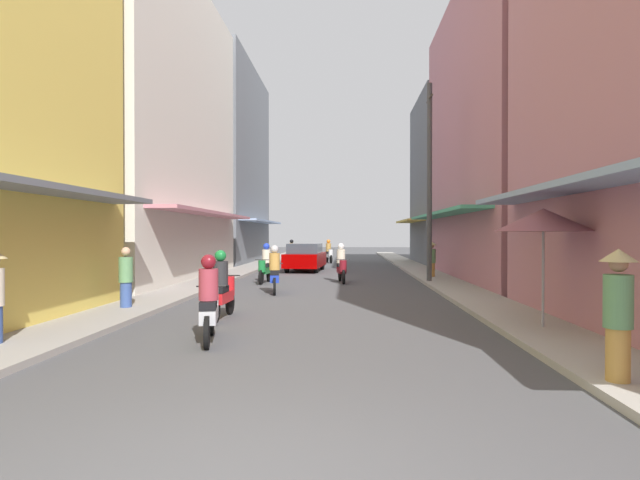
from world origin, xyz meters
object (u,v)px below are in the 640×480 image
(motorbike_blue, at_px, (275,272))
(pedestrian_midway, at_px, (432,258))
(motorbike_green, at_px, (265,265))
(motorbike_orange, at_px, (292,252))
(motorbike_red, at_px, (223,288))
(motorbike_white, at_px, (329,252))
(pedestrian_far, at_px, (126,280))
(pedestrian_foreground, at_px, (618,311))
(parked_car, at_px, (305,257))
(vendor_umbrella, at_px, (543,220))
(motorbike_maroon, at_px, (341,265))
(utility_pole, at_px, (429,182))
(motorbike_silver, at_px, (209,303))

(motorbike_blue, relative_size, pedestrian_midway, 1.11)
(motorbike_green, xyz_separation_m, motorbike_orange, (-0.56, 15.22, 0.00))
(motorbike_red, xyz_separation_m, pedestrian_midway, (6.46, 10.71, 0.21))
(motorbike_blue, bearing_deg, motorbike_red, -95.19)
(motorbike_white, height_order, pedestrian_far, pedestrian_far)
(motorbike_white, xyz_separation_m, pedestrian_foreground, (4.57, -28.44, 0.28))
(motorbike_orange, relative_size, parked_car, 0.43)
(motorbike_white, bearing_deg, pedestrian_far, -100.76)
(pedestrian_midway, distance_m, vendor_umbrella, 12.14)
(motorbike_maroon, distance_m, pedestrian_foreground, 14.62)
(motorbike_white, bearing_deg, motorbike_maroon, -85.97)
(pedestrian_midway, bearing_deg, motorbike_orange, 119.38)
(pedestrian_far, bearing_deg, utility_pole, 42.02)
(parked_car, bearing_deg, pedestrian_midway, -38.63)
(motorbike_red, height_order, pedestrian_midway, pedestrian_midway)
(motorbike_silver, height_order, utility_pole, utility_pole)
(motorbike_silver, bearing_deg, motorbike_white, 87.27)
(pedestrian_far, height_order, pedestrian_foreground, pedestrian_foreground)
(pedestrian_midway, bearing_deg, motorbike_red, -121.09)
(pedestrian_midway, bearing_deg, motorbike_green, -163.32)
(motorbike_white, height_order, pedestrian_foreground, pedestrian_foreground)
(motorbike_maroon, bearing_deg, pedestrian_midway, 23.61)
(motorbike_green, bearing_deg, motorbike_maroon, 7.07)
(motorbike_silver, xyz_separation_m, utility_pole, (5.67, 11.28, 3.28))
(motorbike_red, distance_m, motorbike_silver, 2.58)
(pedestrian_far, bearing_deg, motorbike_green, 73.84)
(motorbike_white, relative_size, parked_car, 0.42)
(motorbike_white, height_order, motorbike_maroon, same)
(motorbike_red, xyz_separation_m, pedestrian_far, (-2.65, 0.89, 0.10))
(motorbike_red, bearing_deg, motorbike_green, 92.61)
(motorbike_blue, xyz_separation_m, parked_car, (0.18, 10.20, 0.04))
(motorbike_maroon, bearing_deg, motorbike_white, 94.03)
(motorbike_red, relative_size, motorbike_white, 1.02)
(motorbike_blue, bearing_deg, motorbike_maroon, 61.02)
(motorbike_blue, distance_m, motorbike_white, 18.18)
(motorbike_silver, xyz_separation_m, motorbike_maroon, (2.24, 11.59, 0.00))
(utility_pole, bearing_deg, motorbike_white, 106.93)
(parked_car, bearing_deg, motorbike_green, -98.81)
(parked_car, height_order, vendor_umbrella, vendor_umbrella)
(motorbike_red, distance_m, pedestrian_midway, 12.51)
(motorbike_green, bearing_deg, vendor_umbrella, -54.77)
(pedestrian_foreground, bearing_deg, motorbike_green, 115.46)
(motorbike_blue, relative_size, motorbike_red, 1.00)
(vendor_umbrella, bearing_deg, motorbike_green, 125.23)
(motorbike_silver, xyz_separation_m, pedestrian_far, (-3.02, 3.44, 0.10))
(utility_pole, bearing_deg, pedestrian_far, -137.98)
(motorbike_red, distance_m, pedestrian_far, 2.79)
(motorbike_red, relative_size, parked_car, 0.43)
(motorbike_red, xyz_separation_m, utility_pole, (6.05, 8.72, 3.28))
(motorbike_blue, bearing_deg, motorbike_green, 103.85)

